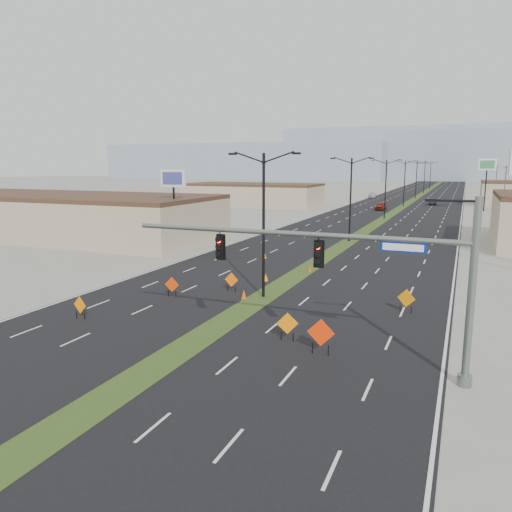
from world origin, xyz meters
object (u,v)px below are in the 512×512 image
at_px(streetlight_0, 264,221).
at_px(car_far, 372,195).
at_px(cone_0, 244,295).
at_px(construction_sign_4, 321,334).
at_px(pole_sign_east_far, 487,168).
at_px(streetlight_5, 424,176).
at_px(construction_sign_2, 172,285).
at_px(construction_sign_5, 406,299).
at_px(construction_sign_1, 231,280).
at_px(car_left, 381,206).
at_px(streetlight_1, 351,197).
at_px(cone_2, 310,269).
at_px(streetlight_6, 430,175).
at_px(streetlight_4, 416,179).
at_px(streetlight_2, 386,187).
at_px(pole_sign_west, 173,185).
at_px(signal_mast, 359,267).
at_px(car_mid, 433,202).
at_px(cone_3, 265,255).
at_px(construction_sign_0, 80,306).
at_px(construction_sign_3, 287,324).
at_px(streetlight_3, 405,182).
at_px(cone_1, 266,277).

bearing_deg(streetlight_0, car_far, 95.93).
bearing_deg(cone_0, construction_sign_4, -45.99).
bearing_deg(cone_0, pole_sign_east_far, 77.64).
xyz_separation_m(streetlight_5, construction_sign_2, (-6.00, -142.40, -4.59)).
bearing_deg(construction_sign_5, construction_sign_1, -165.12).
distance_m(streetlight_5, car_left, 67.36).
xyz_separation_m(streetlight_1, cone_2, (0.60, -18.57, -5.15)).
bearing_deg(streetlight_6, construction_sign_1, -90.95).
xyz_separation_m(streetlight_4, cone_0, (-1.06, -113.01, -5.09)).
xyz_separation_m(streetlight_2, streetlight_6, (0.00, 112.00, 0.00)).
distance_m(car_left, construction_sign_2, 75.33).
bearing_deg(pole_sign_west, construction_sign_5, -38.11).
distance_m(signal_mast, car_mid, 101.02).
relative_size(construction_sign_5, cone_3, 2.34).
xyz_separation_m(streetlight_0, pole_sign_west, (-16.79, 15.42, 1.64)).
bearing_deg(cone_2, pole_sign_east_far, 77.13).
bearing_deg(pole_sign_west, signal_mast, -52.86).
relative_size(streetlight_1, construction_sign_5, 6.47).
xyz_separation_m(streetlight_0, construction_sign_4, (6.63, -8.97, -4.34)).
height_order(construction_sign_0, construction_sign_2, construction_sign_2).
xyz_separation_m(construction_sign_0, construction_sign_3, (12.80, 1.27, 0.08)).
relative_size(streetlight_3, construction_sign_4, 5.47).
height_order(streetlight_5, pole_sign_east_far, pole_sign_east_far).
bearing_deg(streetlight_2, signal_mast, -82.61).
bearing_deg(cone_3, streetlight_2, 82.72).
xyz_separation_m(car_mid, cone_1, (-7.39, -86.30, -0.41)).
bearing_deg(construction_sign_1, pole_sign_east_far, 77.22).
bearing_deg(construction_sign_0, streetlight_2, 93.27).
distance_m(streetlight_5, construction_sign_0, 149.30).
relative_size(car_left, cone_2, 8.67).
distance_m(streetlight_6, construction_sign_1, 167.48).
bearing_deg(construction_sign_1, cone_1, 75.07).
bearing_deg(construction_sign_5, streetlight_4, 112.99).
bearing_deg(construction_sign_2, streetlight_2, 78.18).
bearing_deg(construction_sign_2, streetlight_4, 81.04).
xyz_separation_m(streetlight_1, construction_sign_1, (-2.78, -27.40, -4.59)).
bearing_deg(cone_2, signal_mast, -67.73).
bearing_deg(construction_sign_3, construction_sign_1, 107.63).
relative_size(construction_sign_4, cone_1, 2.88).
bearing_deg(streetlight_3, pole_sign_east_far, -20.59).
xyz_separation_m(construction_sign_1, construction_sign_4, (9.41, -9.57, 0.26)).
bearing_deg(pole_sign_east_far, construction_sign_2, -112.72).
distance_m(streetlight_3, car_left, 12.46).
distance_m(signal_mast, cone_3, 27.91).
bearing_deg(streetlight_0, streetlight_4, 90.00).
distance_m(car_left, construction_sign_1, 72.27).
xyz_separation_m(construction_sign_5, cone_0, (-10.77, -0.93, -0.58)).
distance_m(streetlight_3, cone_3, 70.63).
height_order(signal_mast, construction_sign_5, signal_mast).
relative_size(streetlight_0, cone_0, 15.12).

